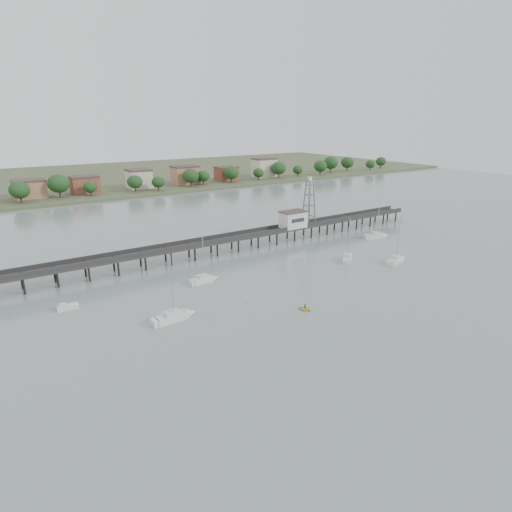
{
  "coord_description": "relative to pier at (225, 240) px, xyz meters",
  "views": [
    {
      "loc": [
        -58.44,
        -43.19,
        37.27
      ],
      "look_at": [
        -1.19,
        42.0,
        4.0
      ],
      "focal_mm": 30.0,
      "sensor_mm": 36.0,
      "label": 1
    }
  ],
  "objects": [
    {
      "name": "ground_plane",
      "position": [
        0.0,
        -60.0,
        -3.79
      ],
      "size": [
        500.0,
        500.0,
        0.0
      ],
      "primitive_type": "plane",
      "color": "slate",
      "rests_on": "ground"
    },
    {
      "name": "pier",
      "position": [
        0.0,
        0.0,
        0.0
      ],
      "size": [
        150.0,
        5.0,
        5.5
      ],
      "color": "#2D2823",
      "rests_on": "ground"
    },
    {
      "name": "pier_building",
      "position": [
        25.0,
        0.0,
        2.87
      ],
      "size": [
        8.4,
        5.4,
        5.3
      ],
      "color": "silver",
      "rests_on": "ground"
    },
    {
      "name": "lattice_tower",
      "position": [
        31.5,
        0.0,
        7.31
      ],
      "size": [
        3.2,
        3.2,
        15.5
      ],
      "color": "slate",
      "rests_on": "ground"
    },
    {
      "name": "sailboat_c",
      "position": [
        24.73,
        -24.65,
        -3.15
      ],
      "size": [
        7.19,
        6.59,
        12.57
      ],
      "rotation": [
        0.0,
        0.0,
        0.71
      ],
      "color": "silver",
      "rests_on": "ground"
    },
    {
      "name": "sailboat_d",
      "position": [
        34.93,
        -33.26,
        -3.15
      ],
      "size": [
        8.55,
        4.52,
        13.57
      ],
      "rotation": [
        0.0,
        0.0,
        0.27
      ],
      "color": "silver",
      "rests_on": "ground"
    },
    {
      "name": "sailboat_a",
      "position": [
        -28.95,
        -32.26,
        -3.16
      ],
      "size": [
        8.67,
        3.09,
        14.05
      ],
      "rotation": [
        0.0,
        0.0,
        0.07
      ],
      "color": "silver",
      "rests_on": "ground"
    },
    {
      "name": "sailboat_e",
      "position": [
        49.85,
        -13.99,
        -3.15
      ],
      "size": [
        8.49,
        4.38,
        13.48
      ],
      "rotation": [
        0.0,
        0.0,
        -0.26
      ],
      "color": "silver",
      "rests_on": "ground"
    },
    {
      "name": "sailboat_b",
      "position": [
        -15.26,
        -17.74,
        -3.14
      ],
      "size": [
        7.02,
        2.32,
        11.59
      ],
      "rotation": [
        0.0,
        0.0,
        0.04
      ],
      "color": "silver",
      "rests_on": "ground"
    },
    {
      "name": "white_tender",
      "position": [
        -46.02,
        -15.76,
        -3.3
      ],
      "size": [
        4.24,
        2.05,
        1.6
      ],
      "rotation": [
        0.0,
        0.0,
        -0.08
      ],
      "color": "silver",
      "rests_on": "ground"
    },
    {
      "name": "yellow_dinghy",
      "position": [
        -5.98,
        -42.91,
        -3.79
      ],
      "size": [
        2.01,
        1.17,
        2.71
      ],
      "primitive_type": "imported",
      "rotation": [
        0.0,
        0.0,
        0.34
      ],
      "color": "yellow",
      "rests_on": "ground"
    },
    {
      "name": "dinghy_occupant",
      "position": [
        -5.98,
        -42.91,
        -3.79
      ],
      "size": [
        0.48,
        1.23,
        0.29
      ],
      "primitive_type": "imported",
      "rotation": [
        0.0,
        0.0,
        3.11
      ],
      "color": "black",
      "rests_on": "ground"
    },
    {
      "name": "mooring_buoys",
      "position": [
        4.88,
        -28.12,
        -3.71
      ],
      "size": [
        64.69,
        20.88,
        0.39
      ],
      "color": "beige",
      "rests_on": "ground"
    },
    {
      "name": "far_shore",
      "position": [
        0.36,
        179.58,
        -2.85
      ],
      "size": [
        500.0,
        170.0,
        10.4
      ],
      "color": "#475133",
      "rests_on": "ground"
    }
  ]
}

